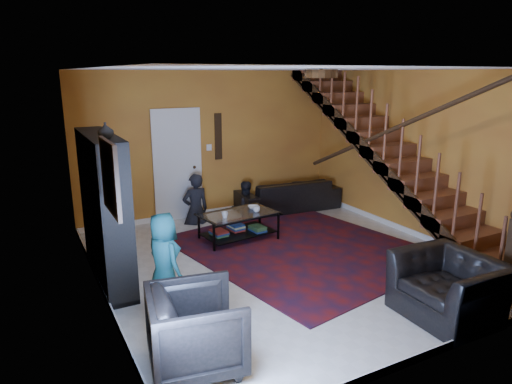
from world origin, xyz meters
TOP-DOWN VIEW (x-y plane):
  - floor at (0.00, 0.00)m, footprint 5.50×5.50m
  - room at (-1.33, 1.33)m, footprint 5.50×5.50m
  - staircase at (2.12, -0.00)m, footprint 0.95×5.02m
  - bookshelf at (-2.40, 0.60)m, footprint 0.35×1.80m
  - door at (-0.70, 2.73)m, footprint 0.82×0.05m
  - framed_picture at (-2.57, -0.90)m, footprint 0.04×0.74m
  - wall_hanging at (0.15, 2.73)m, footprint 0.14×0.03m
  - ceiling_fixture at (0.00, -0.80)m, footprint 0.40×0.40m
  - rug at (0.52, 0.32)m, footprint 3.81×4.18m
  - sofa at (1.50, 2.30)m, footprint 2.17×0.97m
  - armchair_left at (-2.05, -1.79)m, footprint 1.02×1.00m
  - armchair_right at (0.87, -2.25)m, footprint 1.00×1.13m
  - person_adult_a at (-0.51, 2.35)m, footprint 0.52×0.35m
  - person_adult_b at (0.52, 2.35)m, footprint 0.59×0.48m
  - person_child at (-1.95, -0.46)m, footprint 0.51×0.65m
  - coffee_table at (-0.19, 1.15)m, footprint 1.31×0.87m
  - cup_a at (0.11, 1.07)m, footprint 0.12×0.12m
  - cup_b at (-0.50, 1.01)m, footprint 0.11×0.11m
  - bowl at (0.16, 1.26)m, footprint 0.25×0.25m
  - vase at (-2.41, 0.10)m, footprint 0.18×0.18m
  - popcorn_bucket at (-1.74, -1.91)m, footprint 0.18×0.18m

SIDE VIEW (x-z plane):
  - floor at x=0.00m, z-range 0.00..0.00m
  - rug at x=0.52m, z-range 0.00..0.02m
  - room at x=-1.33m, z-range -2.70..2.80m
  - popcorn_bucket at x=-1.74m, z-range 0.02..0.18m
  - person_adult_b at x=0.52m, z-range -0.45..0.69m
  - person_adult_a at x=-0.51m, z-range -0.45..0.95m
  - coffee_table at x=-0.19m, z-range 0.04..0.51m
  - sofa at x=1.50m, z-range 0.00..0.62m
  - armchair_right at x=0.87m, z-range 0.00..0.72m
  - armchair_left at x=-2.05m, z-range 0.00..0.80m
  - bowl at x=0.16m, z-range 0.47..0.52m
  - cup_a at x=0.11m, z-range 0.47..0.57m
  - cup_b at x=-0.50m, z-range 0.47..0.57m
  - person_child at x=-1.95m, z-range 0.00..1.17m
  - bookshelf at x=-2.40m, z-range -0.04..1.96m
  - door at x=-0.70m, z-range 0.00..2.05m
  - staircase at x=2.12m, z-range -0.19..2.99m
  - wall_hanging at x=0.15m, z-range 1.10..2.00m
  - framed_picture at x=-2.57m, z-range 1.38..2.12m
  - vase at x=-2.41m, z-range 2.00..2.19m
  - ceiling_fixture at x=0.00m, z-range 2.69..2.79m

